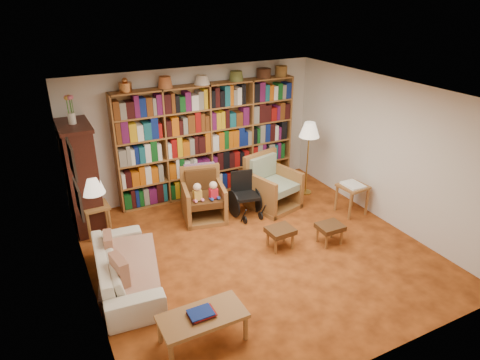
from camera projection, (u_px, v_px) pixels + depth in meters
floor at (257, 250)px, 6.81m from camera, size 5.00×5.00×0.00m
ceiling at (260, 95)px, 5.78m from camera, size 5.00×5.00×0.00m
wall_back at (196, 132)px, 8.32m from camera, size 5.00×0.00×5.00m
wall_front at (381, 270)px, 4.27m from camera, size 5.00×0.00×5.00m
wall_left at (82, 217)px, 5.26m from camera, size 0.00×5.00×5.00m
wall_right at (386, 152)px, 7.33m from camera, size 0.00×5.00×5.00m
bookshelf at (209, 137)px, 8.30m from camera, size 3.60×0.30×2.42m
curio_cabinet at (82, 176)px, 7.11m from camera, size 0.50×0.95×2.40m
framed_pictures at (75, 180)px, 5.36m from camera, size 0.03×0.52×0.97m
sofa at (125, 268)px, 5.93m from camera, size 1.94×0.89×0.55m
sofa_throw at (129, 265)px, 5.94m from camera, size 1.05×1.56×0.04m
cushion_left at (109, 247)px, 6.09m from camera, size 0.17×0.37×0.35m
cushion_right at (120, 274)px, 5.52m from camera, size 0.19×0.41×0.39m
side_table_lamp at (97, 213)px, 7.08m from camera, size 0.43×0.43×0.55m
table_lamp at (92, 186)px, 6.87m from camera, size 0.39×0.39×0.53m
armchair_leather at (202, 197)px, 7.68m from camera, size 0.88×0.90×0.92m
armchair_sage at (270, 186)px, 8.09m from camera, size 1.01×1.02×1.00m
wheelchair at (245, 195)px, 7.76m from camera, size 0.47×0.66×0.82m
floor_lamp at (309, 133)px, 8.18m from camera, size 0.39×0.39×1.49m
side_table_papers at (353, 190)px, 7.77m from camera, size 0.51×0.51×0.58m
footstool_a at (280, 232)px, 6.77m from camera, size 0.43×0.37×0.35m
footstool_b at (330, 228)px, 6.89m from camera, size 0.41×0.35×0.34m
coffee_table at (202, 318)px, 4.94m from camera, size 1.01×0.51×0.44m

